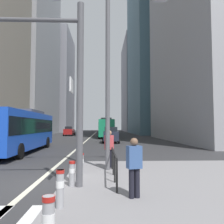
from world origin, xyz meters
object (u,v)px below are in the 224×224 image
Objects in this scene: city_bus_blue_oncoming at (21,129)px; street_lamp_post at (108,55)px; city_bus_red_distant at (104,127)px; car_oncoming_mid at (69,131)px; traffic_signal_gantry at (9,62)px; pedestrian_waiting at (134,165)px; bollard_left at (60,187)px; pedestrian_walking at (109,147)px; bollard_right at (72,172)px; city_bus_red_receding at (106,127)px; car_receding_near at (111,135)px; bollard_front at (48,222)px; bollard_back at (81,162)px.

street_lamp_post reaches higher than city_bus_blue_oncoming.
street_lamp_post is (0.00, -47.10, 3.45)m from city_bus_red_distant.
traffic_signal_gantry is at bearing -84.15° from car_oncoming_mid.
traffic_signal_gantry is 5.13m from pedestrian_waiting.
city_bus_red_distant is (6.66, 39.11, -0.00)m from city_bus_blue_oncoming.
bollard_left is at bearing -159.93° from pedestrian_waiting.
traffic_signal_gantry is at bearing -93.72° from city_bus_red_distant.
bollard_left is at bearing -91.33° from city_bus_red_distant.
pedestrian_walking is at bearing 79.79° from street_lamp_post.
bollard_right is at bearing 89.38° from bollard_left.
city_bus_red_receding reaches higher than bollard_right.
car_receding_near is at bearing 87.93° from pedestrian_walking.
city_bus_red_distant is 1.60× the size of traffic_signal_gantry.
street_lamp_post is at bearing -92.27° from car_receding_near.
bollard_front is (-0.99, -53.71, -1.20)m from city_bus_red_distant.
city_bus_red_distant is 2.68× the size of car_receding_near.
bollard_left is at bearing -81.70° from car_oncoming_mid.
bollard_right is at bearing -62.95° from city_bus_blue_oncoming.
bollard_right is at bearing -91.35° from city_bus_red_distant.
car_receding_near is at bearing -87.64° from city_bus_red_receding.
bollard_right is (-1.18, -2.74, -4.69)m from street_lamp_post.
street_lamp_post is 9.15× the size of bollard_front.
city_bus_red_distant is 6.83× the size of pedestrian_waiting.
pedestrian_waiting is (1.65, 2.66, 0.39)m from bollard_front.
car_oncoming_mid is 38.39m from pedestrian_walking.
city_bus_red_distant is at bearing 90.73° from pedestrian_waiting.
city_bus_red_receding is 30.66m from street_lamp_post.
city_bus_red_receding is 1.70× the size of traffic_signal_gantry.
city_bus_red_distant is at bearing 88.72° from bollard_back.
traffic_signal_gantry is at bearing -138.10° from bollard_back.
city_bus_blue_oncoming is 14.19× the size of bollard_back.
pedestrian_walking is (-0.63, -17.31, 0.12)m from car_receding_near.
car_oncoming_mid is 1.05× the size of car_receding_near.
traffic_signal_gantry reaches higher than city_bus_red_receding.
bollard_front is 1.06× the size of bollard_back.
pedestrian_waiting is at bearing -58.54° from city_bus_blue_oncoming.
bollard_front is (5.66, -14.60, -1.20)m from city_bus_blue_oncoming.
car_oncoming_mid is at bearing 99.28° from bollard_back.
car_receding_near is 2.55× the size of pedestrian_waiting.
pedestrian_waiting is (1.83, -1.21, 0.43)m from bollard_right.
bollard_right is 0.50× the size of pedestrian_waiting.
pedestrian_waiting is at bearing -33.53° from bollard_right.
pedestrian_walking reaches higher than bollard_back.
city_bus_red_receding and city_bus_red_distant have the same top height.
bollard_left is 1.89m from bollard_right.
pedestrian_walking is at bearing 47.07° from bollard_back.
city_bus_red_distant reaches higher than bollard_right.
pedestrian_waiting is at bearing -16.91° from traffic_signal_gantry.
city_bus_red_distant reaches higher than pedestrian_waiting.
pedestrian_waiting is (0.65, -51.05, -0.81)m from city_bus_red_distant.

